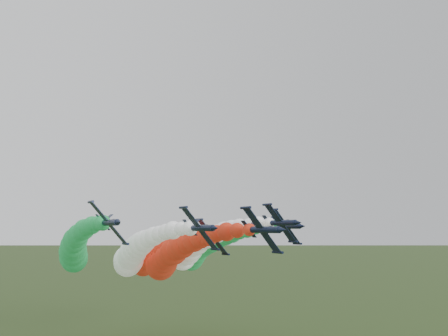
{
  "coord_description": "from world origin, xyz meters",
  "views": [
    {
      "loc": [
        -51.48,
        -81.72,
        38.45
      ],
      "look_at": [
        -2.34,
        -3.83,
        51.21
      ],
      "focal_mm": 35.0,
      "sensor_mm": 36.0,
      "label": 1
    }
  ],
  "objects": [
    {
      "name": "jet_inner_left",
      "position": [
        -4.13,
        42.89,
        31.1
      ],
      "size": [
        18.32,
        77.18,
        19.97
      ],
      "rotation": [
        0.0,
        0.84,
        0.0
      ],
      "color": "black",
      "rests_on": "ground"
    },
    {
      "name": "jet_inner_right",
      "position": [
        16.05,
        42.87,
        32.27
      ],
      "size": [
        18.44,
        77.3,
        20.09
      ],
      "rotation": [
        0.0,
        0.84,
        0.0
      ],
      "color": "black",
      "rests_on": "ground"
    },
    {
      "name": "jet_lead",
      "position": [
        2.85,
        32.32,
        30.75
      ],
      "size": [
        18.53,
        77.38,
        20.18
      ],
      "rotation": [
        0.0,
        0.84,
        0.0
      ],
      "color": "black",
      "rests_on": "ground"
    },
    {
      "name": "jet_outer_right",
      "position": [
        22.38,
        48.31,
        31.6
      ],
      "size": [
        18.58,
        77.44,
        20.23
      ],
      "rotation": [
        0.0,
        0.84,
        0.0
      ],
      "color": "black",
      "rests_on": "ground"
    },
    {
      "name": "jet_trail",
      "position": [
        6.47,
        55.08,
        29.38
      ],
      "size": [
        18.04,
        76.89,
        19.69
      ],
      "rotation": [
        0.0,
        0.84,
        0.0
      ],
      "color": "black",
      "rests_on": "ground"
    },
    {
      "name": "jet_outer_left",
      "position": [
        -19.33,
        50.72,
        32.47
      ],
      "size": [
        17.99,
        76.85,
        19.64
      ],
      "rotation": [
        0.0,
        0.84,
        0.0
      ],
      "color": "black",
      "rests_on": "ground"
    }
  ]
}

